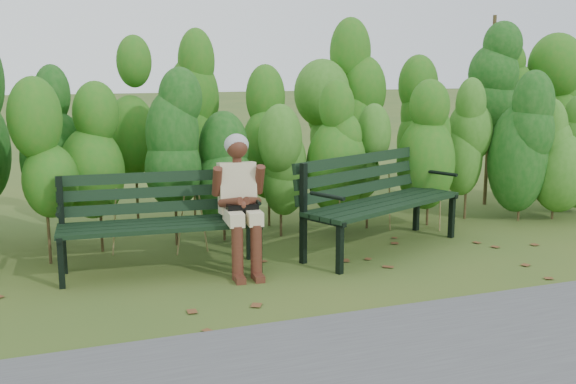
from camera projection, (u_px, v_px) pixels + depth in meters
name	position (u px, v px, depth m)	size (l,w,h in m)	color
ground	(301.00, 279.00, 6.17)	(80.00, 80.00, 0.00)	#36531F
footpath	(430.00, 384.00, 4.14)	(60.00, 2.50, 0.01)	#474749
hedge_band	(242.00, 125.00, 7.65)	(11.04, 1.67, 2.42)	#47381E
leaf_litter	(309.00, 286.00, 5.96)	(5.09, 2.22, 0.01)	brown
bench_left	(160.00, 214.00, 6.34)	(1.90, 0.75, 0.93)	black
bench_right	(376.00, 194.00, 7.11)	(2.09, 1.41, 1.00)	black
seated_woman	(240.00, 194.00, 6.32)	(0.51, 0.75, 1.29)	beige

